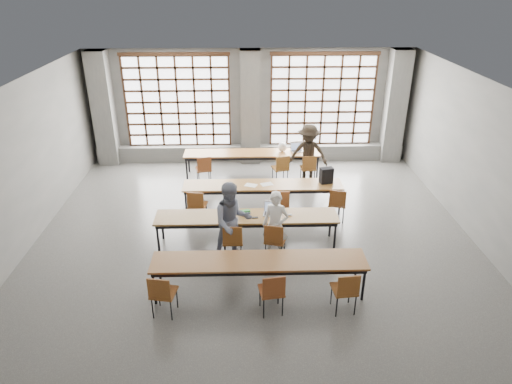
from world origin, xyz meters
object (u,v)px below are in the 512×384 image
chair_front_left (233,239)px  phone (255,218)px  chair_mid_centre (280,202)px  green_box (244,212)px  chair_back_left (204,167)px  student_back (308,154)px  desk_row_b (263,187)px  chair_near_mid (272,290)px  plastic_bag (282,147)px  laptop_back (297,149)px  backpack (326,175)px  chair_mid_left (197,203)px  student_male (275,226)px  mouse (290,215)px  chair_back_mid (281,166)px  laptop_front (272,211)px  chair_mid_right (337,202)px  chair_near_right (346,288)px  chair_front_right (275,238)px  desk_row_c (247,218)px  desk_row_d (259,263)px  desk_row_a (252,154)px  student_female (232,222)px  red_pouch (164,290)px  chair_back_right (309,166)px  chair_near_left (162,291)px

chair_front_left → phone: size_ratio=6.77×
chair_mid_centre → green_box: chair_mid_centre is taller
chair_mid_centre → phone: size_ratio=6.77×
chair_back_left → chair_front_left: bearing=-77.1°
chair_mid_centre → student_back: student_back is taller
desk_row_b → chair_back_left: chair_back_left is taller
chair_near_mid → plastic_bag: size_ratio=3.08×
laptop_back → backpack: size_ratio=1.02×
chair_mid_left → chair_front_left: size_ratio=1.00×
student_male → backpack: bearing=74.9°
mouse → chair_back_mid: bearing=88.8°
desk_row_b → laptop_front: size_ratio=9.99×
chair_mid_right → chair_near_right: 3.37m
chair_front_right → plastic_bag: plastic_bag is taller
chair_back_mid → phone: (-0.84, -3.34, 0.20)m
laptop_back → chair_mid_centre: bearing=-103.4°
desk_row_c → laptop_front: (0.56, 0.11, 0.13)m
chair_front_left → chair_back_mid: bearing=71.2°
desk_row_d → chair_mid_right: bearing=53.7°
chair_near_right → laptop_front: (-1.16, 2.44, 0.25)m
chair_mid_left → phone: (1.37, -1.10, 0.20)m
desk_row_d → chair_front_left: bearing=115.5°
student_male → student_back: (1.20, 3.87, 0.10)m
desk_row_a → student_female: student_female is taller
desk_row_d → student_female: size_ratio=2.29×
student_female → student_back: size_ratio=1.01×
laptop_back → desk_row_a: bearing=-175.4°
student_female → red_pouch: 2.15m
desk_row_b → chair_mid_centre: (0.40, -0.63, -0.13)m
student_back → chair_back_mid: bearing=-157.8°
desk_row_c → student_female: student_female is taller
student_female → student_back: 4.40m
mouse → plastic_bag: (0.15, 3.94, 0.12)m
backpack → plastic_bag: bearing=99.7°
desk_row_b → chair_back_right: (1.38, 1.61, -0.13)m
chair_back_right → desk_row_c: bearing=-119.1°
chair_mid_centre → mouse: bearing=-82.9°
chair_back_left → chair_mid_left: same height
desk_row_b → backpack: size_ratio=10.00×
chair_mid_right → red_pouch: (-3.69, -3.26, -0.04)m
desk_row_b → laptop_back: 2.61m
chair_mid_left → chair_mid_centre: bearing=-0.0°
chair_front_right → student_female: (-0.88, 0.13, 0.34)m
chair_near_right → student_female: (-2.02, 1.84, 0.34)m
backpack → chair_near_left: bearing=-144.0°
chair_mid_left → chair_mid_right: (3.39, 0.00, 0.00)m
student_male → green_box: 0.87m
chair_near_left → chair_back_mid: bearing=65.7°
chair_near_mid → laptop_back: bearing=80.0°
chair_back_mid → laptop_back: 0.93m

